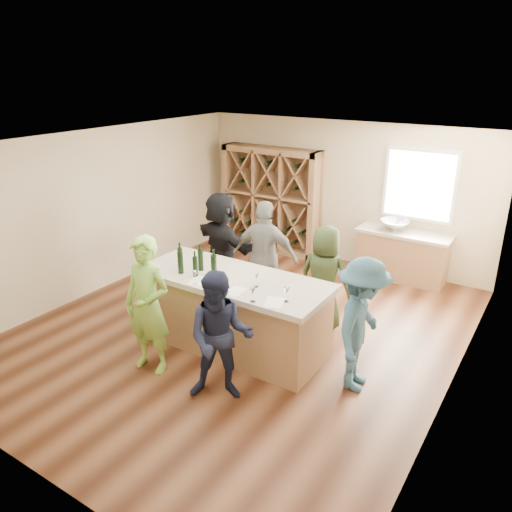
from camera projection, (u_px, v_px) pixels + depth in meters
The scene contains 34 objects.
floor at pixel (243, 331), 7.66m from camera, with size 6.00×7.00×0.10m, color #562F1B.
ceiling at pixel (242, 140), 6.61m from camera, with size 6.00×7.00×0.10m, color white.
wall_back at pixel (343, 192), 9.92m from camera, with size 6.00×0.10×2.80m, color beige.
wall_front at pixel (14, 357), 4.35m from camera, with size 6.00×0.10×2.80m, color beige.
wall_left at pixel (98, 211), 8.67m from camera, with size 0.10×7.00×2.80m, color beige.
wall_right at pixel (467, 292), 5.59m from camera, with size 0.10×7.00×2.80m, color beige.
window_frame at pixel (420, 185), 8.97m from camera, with size 1.30×0.06×1.30m, color white.
window_pane at pixel (419, 186), 8.94m from camera, with size 1.18×0.01×1.18m, color white.
wine_rack at pixel (271, 200), 10.56m from camera, with size 2.20×0.45×2.20m, color #946B46.
back_counter_base at pixel (402, 257), 9.29m from camera, with size 1.60×0.58×0.86m, color #946B46.
back_counter_top at pixel (404, 234), 9.12m from camera, with size 1.70×0.62×0.06m, color #C1B39E.
sink at pixel (394, 225), 9.18m from camera, with size 0.54×0.54×0.19m, color silver.
faucet at pixel (398, 220), 9.30m from camera, with size 0.02×0.02×0.30m, color silver.
tasting_counter_base at pixel (233, 315), 7.00m from camera, with size 2.60×1.00×1.00m, color #946B46.
tasting_counter_top at pixel (233, 279), 6.81m from camera, with size 2.72×1.12×0.08m, color #C1B39E.
wine_bottle_a at pixel (180, 258), 7.06m from camera, with size 0.07×0.07×0.29m, color black.
wine_bottle_b at pixel (180, 262), 6.86m from camera, with size 0.08×0.08×0.32m, color black.
wine_bottle_c at pixel (201, 260), 6.95m from camera, with size 0.08×0.08×0.31m, color black.
wine_bottle_d at pixel (195, 267), 6.76m from camera, with size 0.07×0.07×0.28m, color black.
wine_bottle_e at pixel (214, 266), 6.73m from camera, with size 0.08×0.08×0.32m, color black.
wine_glass_a at pixel (195, 278), 6.52m from camera, with size 0.07×0.07×0.19m, color white.
wine_glass_b at pixel (227, 287), 6.29m from camera, with size 0.06×0.06×0.16m, color white.
wine_glass_c at pixel (253, 295), 6.04m from camera, with size 0.07×0.07×0.19m, color white.
wine_glass_d at pixel (256, 281), 6.46m from camera, with size 0.06×0.06×0.17m, color white.
wine_glass_e at pixel (286, 295), 6.05m from camera, with size 0.07×0.07×0.18m, color white.
tasting_menu_a at pixel (199, 281), 6.66m from camera, with size 0.23×0.32×0.00m, color white.
tasting_menu_b at pixel (236, 291), 6.36m from camera, with size 0.20×0.28×0.00m, color white.
tasting_menu_c at pixel (275, 302), 6.06m from camera, with size 0.22×0.30×0.00m, color white.
person_near_left at pixel (148, 305), 6.34m from camera, with size 0.67×0.49×1.84m, color #8CC64C.
person_near_right at pixel (220, 337), 5.81m from camera, with size 0.79×0.43×1.63m, color #191E38.
person_server at pixel (361, 325), 5.98m from camera, with size 1.11×0.51×1.71m, color #335972.
person_far_mid at pixel (265, 257), 7.93m from camera, with size 1.08×0.55×1.83m, color slate.
person_far_right at pixel (324, 278), 7.43m from camera, with size 0.79×0.51×1.61m, color #263319.
person_far_left at pixel (222, 245), 8.48m from camera, with size 1.70×0.61×1.83m, color black.
Camera 1 is at (3.80, -5.55, 3.79)m, focal length 35.00 mm.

